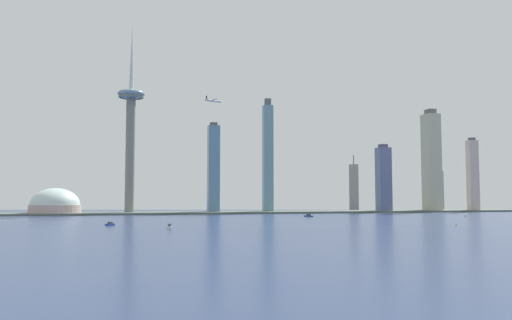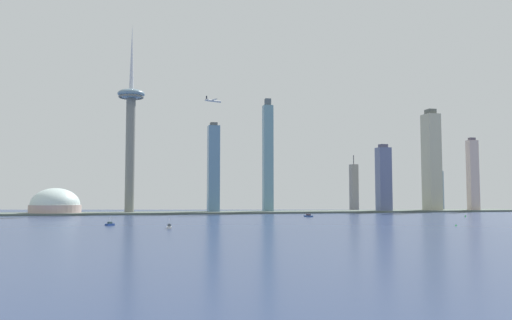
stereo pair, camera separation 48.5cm
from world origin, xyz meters
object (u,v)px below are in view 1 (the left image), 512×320
stadium_dome (55,206)px  boat_2 (169,227)px  boat_1 (308,216)px  airplane (213,101)px  skyscraper_6 (473,175)px  observation_tower (131,122)px  channel_buoy_0 (465,216)px  skyscraper_1 (431,162)px  channel_buoy_1 (456,225)px  boat_0 (110,224)px  skyscraper_4 (213,169)px  skyscraper_0 (268,158)px  skyscraper_3 (354,187)px  skyscraper_5 (384,179)px  skyscraper_2 (435,190)px

stadium_dome → boat_2: size_ratio=6.88×
boat_1 → airplane: 236.35m
skyscraper_6 → stadium_dome: bearing=177.8°
observation_tower → channel_buoy_0: bearing=-26.2°
skyscraper_1 → channel_buoy_1: bearing=-120.5°
boat_1 → observation_tower: bearing=45.6°
boat_0 → channel_buoy_1: size_ratio=5.04×
skyscraper_4 → airplane: airplane is taller
skyscraper_6 → skyscraper_0: bearing=176.6°
skyscraper_4 → boat_1: bearing=-58.1°
stadium_dome → skyscraper_3: 514.83m
skyscraper_5 → channel_buoy_1: skyscraper_5 is taller
boat_2 → airplane: bearing=-14.0°
skyscraper_2 → skyscraper_5: skyscraper_5 is taller
boat_1 → stadium_dome: bearing=54.5°
boat_2 → observation_tower: bearing=6.1°
boat_1 → skyscraper_1: bearing=-71.7°
skyscraper_0 → skyscraper_2: bearing=14.9°
boat_1 → boat_2: (-193.00, -199.09, 0.14)m
observation_tower → boat_2: bearing=-85.2°
observation_tower → channel_buoy_0: observation_tower is taller
stadium_dome → skyscraper_6: size_ratio=0.57×
stadium_dome → channel_buoy_0: stadium_dome is taller
skyscraper_3 → skyscraper_4: size_ratio=0.73×
skyscraper_1 → channel_buoy_0: size_ratio=66.34×
boat_0 → skyscraper_6: bearing=-21.3°
observation_tower → airplane: 126.64m
observation_tower → skyscraper_2: bearing=9.4°
boat_0 → boat_2: 75.55m
boat_0 → boat_1: bearing=-15.9°
skyscraper_0 → boat_0: skyscraper_0 is taller
boat_0 → channel_buoy_1: bearing=-61.3°
skyscraper_0 → skyscraper_4: bearing=177.4°
boat_1 → boat_2: boat_2 is taller
stadium_dome → skyscraper_3: bearing=10.4°
skyscraper_1 → boat_1: (-276.28, -146.89, -83.35)m
skyscraper_2 → skyscraper_0: bearing=-165.1°
observation_tower → skyscraper_2: 587.97m
skyscraper_1 → skyscraper_3: 146.92m
skyscraper_2 → boat_0: 708.29m
stadium_dome → skyscraper_3: skyscraper_3 is taller
skyscraper_3 → skyscraper_6: (164.42, -118.78, 19.07)m
skyscraper_0 → skyscraper_6: bearing=-3.4°
stadium_dome → boat_2: bearing=-69.6°
boat_0 → skyscraper_5: bearing=-12.9°
skyscraper_3 → airplane: airplane is taller
boat_1 → airplane: airplane is taller
skyscraper_0 → skyscraper_2: (360.77, 96.01, -49.88)m
skyscraper_3 → boat_0: bearing=-137.2°
observation_tower → skyscraper_4: (125.08, 2.32, -67.72)m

